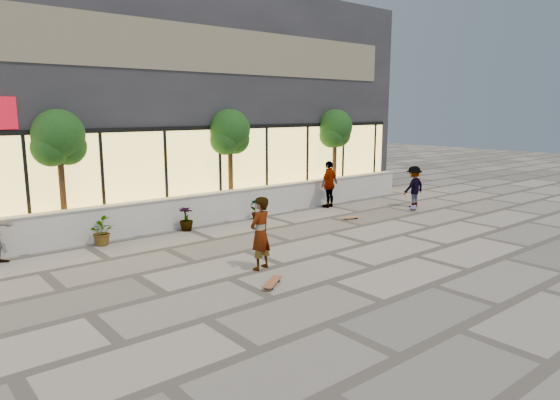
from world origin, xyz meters
TOP-DOWN VIEW (x-y plane):
  - ground at (0.00, 0.00)m, footprint 80.00×80.00m
  - planter_wall at (0.00, 7.00)m, footprint 22.00×0.42m
  - retail_building at (-0.00, 12.49)m, footprint 24.00×9.17m
  - shrub_c at (-2.90, 6.45)m, footprint 0.68×0.77m
  - shrub_d at (-0.10, 6.45)m, footprint 0.64×0.64m
  - shrub_e at (2.70, 6.45)m, footprint 0.46×0.35m
  - tree_midwest at (-3.50, 7.70)m, footprint 1.60×1.50m
  - tree_mideast at (2.50, 7.70)m, footprint 1.60×1.50m
  - tree_east at (8.00, 7.70)m, footprint 1.60×1.50m
  - skater_center at (-0.64, 1.73)m, footprint 0.76×0.61m
  - skater_right_near at (6.30, 6.30)m, footprint 1.18×0.71m
  - skater_right_far at (8.99, 4.19)m, footprint 1.10×0.66m
  - skateboard_center at (-1.16, 0.61)m, footprint 0.83×0.67m
  - skateboard_right_near at (5.31, 4.20)m, footprint 0.73×0.34m
  - skateboard_right_far at (8.64, 3.90)m, footprint 0.80×0.64m

SIDE VIEW (x-z plane):
  - ground at x=0.00m, z-range 0.00..0.00m
  - skateboard_right_near at x=5.31m, z-range 0.03..0.11m
  - skateboard_right_far at x=8.64m, z-range 0.03..0.13m
  - skateboard_center at x=-1.16m, z-range 0.03..0.14m
  - shrub_c at x=-2.90m, z-range 0.00..0.81m
  - shrub_d at x=-0.10m, z-range 0.00..0.81m
  - shrub_e at x=2.70m, z-range 0.00..0.81m
  - planter_wall at x=0.00m, z-range 0.00..1.04m
  - skater_right_far at x=8.99m, z-range 0.00..1.66m
  - skater_center at x=-0.64m, z-range 0.00..1.82m
  - skater_right_near at x=6.30m, z-range 0.00..1.89m
  - tree_midwest at x=-3.50m, z-range 1.03..4.94m
  - tree_mideast at x=2.50m, z-range 1.03..4.94m
  - tree_east at x=8.00m, z-range 1.03..4.94m
  - retail_building at x=0.00m, z-range 0.00..8.50m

